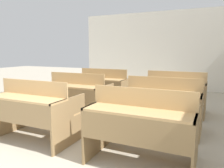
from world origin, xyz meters
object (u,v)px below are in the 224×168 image
Objects in this scene: bench_front_left at (34,109)px; bench_second_left at (77,95)px; bench_front_right at (142,125)px; bench_third_left at (103,87)px; bench_third_right at (175,92)px; bench_second_right at (163,103)px.

bench_front_left is 1.00× the size of bench_second_left.
bench_third_left is at bearing 125.90° from bench_front_right.
bench_front_right and bench_third_right have the same top height.
bench_third_right is (1.82, 1.25, 0.00)m from bench_second_left.
bench_third_left is (-1.80, 1.23, 0.00)m from bench_second_right.
bench_second_left is at bearing 145.11° from bench_front_right.
bench_front_right is 3.07m from bench_third_left.
bench_front_right is at bearing -34.89° from bench_second_left.
bench_third_right is (0.02, 2.51, 0.00)m from bench_front_right.
bench_second_right is (1.76, 1.26, 0.00)m from bench_front_left.
bench_front_right is 1.00× the size of bench_third_right.
bench_front_right and bench_second_left have the same top height.
bench_front_left is 1.00× the size of bench_third_left.
bench_front_left is 1.76m from bench_front_right.
bench_second_left is at bearing -179.83° from bench_second_right.
bench_second_right is (1.80, 0.01, 0.00)m from bench_second_left.
bench_third_right is at bearing 0.68° from bench_third_left.
bench_second_right is 2.18m from bench_third_left.
bench_second_right is at bearing 0.17° from bench_second_left.
bench_third_left is 1.82m from bench_third_right.
bench_front_right is 2.19m from bench_second_left.
bench_second_left is 1.00× the size of bench_second_right.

